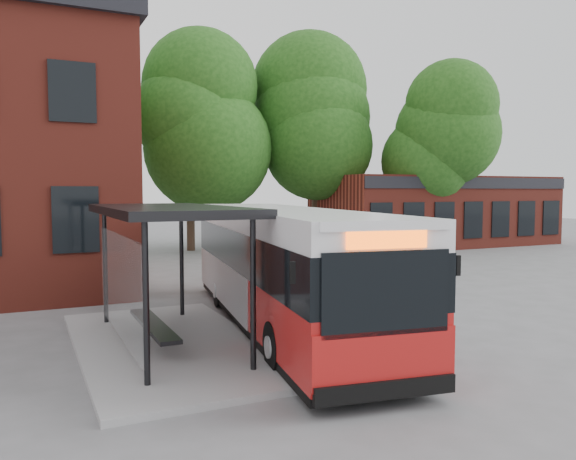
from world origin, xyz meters
name	(u,v)px	position (x,y,z in m)	size (l,w,h in m)	color
ground	(336,316)	(0.00, 0.00, 0.00)	(100.00, 100.00, 0.00)	slate
shop_row	(436,211)	(15.00, 14.00, 2.00)	(14.00, 6.20, 4.00)	maroon
bus_shelter	(168,277)	(-4.50, -1.00, 1.45)	(3.60, 7.00, 2.90)	black
bike_rail	(397,253)	(9.28, 10.00, 0.19)	(5.20, 0.10, 0.38)	black
tree_0	(46,140)	(-6.00, 16.00, 5.50)	(7.92, 7.92, 11.00)	#1B4612
tree_1	(190,152)	(1.00, 17.00, 5.20)	(7.92, 7.92, 10.40)	#1B4612
tree_2	(316,150)	(8.00, 16.00, 5.50)	(7.92, 7.92, 11.00)	#1B4612
tree_3	(432,164)	(13.00, 12.00, 4.64)	(7.04, 7.04, 9.28)	#1B4612
city_bus	(282,268)	(-1.68, -0.36, 1.38)	(2.32, 10.86, 2.76)	#B41817
bicycle_0	(334,247)	(6.32, 10.97, 0.48)	(0.64, 1.84, 0.97)	#091848
bicycle_1	(378,248)	(7.75, 9.45, 0.51)	(0.48, 1.69, 1.01)	#400B05
bicycle_2	(380,249)	(8.25, 9.98, 0.41)	(0.55, 1.58, 0.83)	black
bicycle_3	(396,247)	(9.33, 10.15, 0.45)	(0.42, 1.50, 0.90)	black
bicycle_4	(399,247)	(9.01, 9.50, 0.50)	(0.66, 1.89, 0.99)	black
bicycle_5	(401,244)	(9.85, 10.48, 0.53)	(0.50, 1.77, 1.06)	#28251F
bicycle_6	(422,245)	(11.38, 10.76, 0.40)	(0.53, 1.52, 0.80)	black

